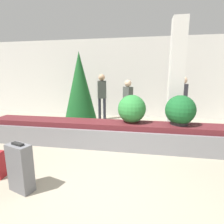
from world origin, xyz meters
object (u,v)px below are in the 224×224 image
object	(u,v)px
pillar	(176,80)
traveler_1	(182,98)
suitcase_3	(20,168)
traveler_0	(102,93)
potted_plant_0	(180,111)
potted_plant_1	(132,109)
traveler_2	(128,100)
decorated_tree	(80,87)

from	to	relation	value
pillar	traveler_1	xyz separation A→B (m)	(0.38, 0.85, -0.59)
suitcase_3	traveler_0	distance (m)	4.58
potted_plant_0	potted_plant_1	world-z (taller)	potted_plant_0
suitcase_3	traveler_2	size ratio (longest dim) A/B	0.48
pillar	suitcase_3	world-z (taller)	pillar
traveler_2	potted_plant_0	bearing A→B (deg)	175.72
pillar	suitcase_3	bearing A→B (deg)	-131.16
suitcase_3	decorated_tree	size ratio (longest dim) A/B	0.30
traveler_2	traveler_0	bearing A→B (deg)	8.70
suitcase_3	traveler_2	distance (m)	3.93
suitcase_3	decorated_tree	xyz separation A→B (m)	(-0.32, 3.49, 0.96)
pillar	potted_plant_0	bearing A→B (deg)	-91.99
traveler_1	traveler_2	size ratio (longest dim) A/B	1.07
pillar	traveler_2	xyz separation A→B (m)	(-1.37, 0.65, -0.67)
potted_plant_0	traveler_0	size ratio (longest dim) A/B	0.38
suitcase_3	potted_plant_0	world-z (taller)	potted_plant_0
pillar	traveler_0	size ratio (longest dim) A/B	1.80
pillar	potted_plant_0	size ratio (longest dim) A/B	4.72
traveler_2	decorated_tree	size ratio (longest dim) A/B	0.64
potted_plant_0	decorated_tree	xyz separation A→B (m)	(-2.92, 1.48, 0.41)
pillar	traveler_0	world-z (taller)	pillar
suitcase_3	pillar	bearing A→B (deg)	66.37
potted_plant_0	traveler_1	distance (m)	1.91
pillar	potted_plant_1	xyz separation A→B (m)	(-1.14, -0.98, -0.69)
potted_plant_1	potted_plant_0	bearing A→B (deg)	-1.67
decorated_tree	potted_plant_0	bearing A→B (deg)	-26.88
traveler_0	decorated_tree	world-z (taller)	decorated_tree
potted_plant_0	potted_plant_1	xyz separation A→B (m)	(-1.10, 0.03, -0.01)
suitcase_3	traveler_0	size ratio (longest dim) A/B	0.43
traveler_0	traveler_2	bearing A→B (deg)	-58.79
pillar	traveler_1	size ratio (longest dim) A/B	1.89
suitcase_3	potted_plant_1	world-z (taller)	potted_plant_1
traveler_1	decorated_tree	size ratio (longest dim) A/B	0.68
suitcase_3	traveler_1	size ratio (longest dim) A/B	0.45
potted_plant_1	decorated_tree	bearing A→B (deg)	141.50
decorated_tree	potted_plant_1	bearing A→B (deg)	-38.50
suitcase_3	traveler_0	xyz separation A→B (m)	(0.19, 4.52, 0.71)
pillar	potted_plant_0	xyz separation A→B (m)	(-0.04, -1.01, -0.68)
pillar	suitcase_3	distance (m)	4.20
suitcase_3	potted_plant_1	bearing A→B (deg)	71.16
suitcase_3	traveler_1	xyz separation A→B (m)	(3.02, 3.87, 0.64)
potted_plant_0	traveler_2	bearing A→B (deg)	128.81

